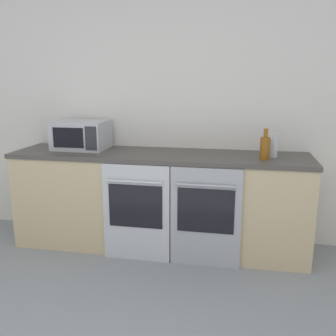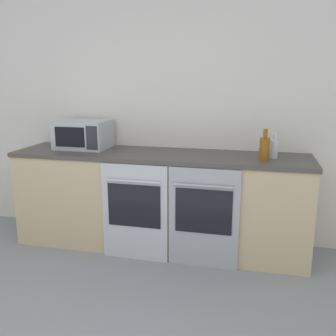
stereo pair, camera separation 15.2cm
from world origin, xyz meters
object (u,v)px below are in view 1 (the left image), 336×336
at_px(microwave, 81,135).
at_px(bottle_amber, 265,147).
at_px(oven_right, 206,217).
at_px(bottle_clear, 274,148).
at_px(oven_left, 136,213).

xyz_separation_m(microwave, bottle_amber, (1.70, -0.18, -0.03)).
bearing_deg(oven_right, bottle_clear, 31.88).
bearing_deg(bottle_amber, bottle_clear, 54.25).
bearing_deg(oven_left, oven_right, 0.00).
bearing_deg(microwave, bottle_clear, -2.32).
height_order(oven_right, microwave, microwave).
bearing_deg(microwave, oven_right, -18.12).
height_order(oven_left, bottle_clear, bottle_clear).
xyz_separation_m(oven_right, bottle_amber, (0.46, 0.22, 0.56)).
relative_size(oven_right, bottle_clear, 4.03).
height_order(bottle_clear, bottle_amber, bottle_amber).
bearing_deg(bottle_amber, oven_right, -153.93).
height_order(oven_left, bottle_amber, bottle_amber).
relative_size(oven_left, bottle_amber, 3.30).
bearing_deg(oven_left, microwave, 147.77).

